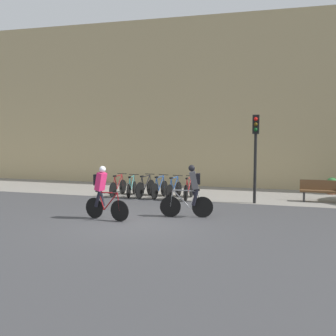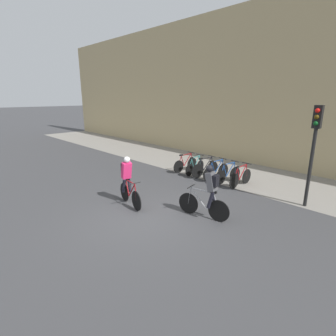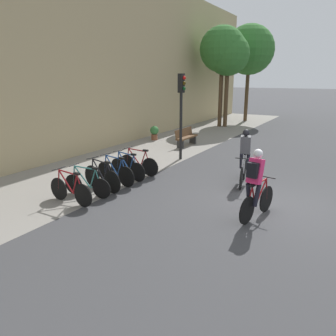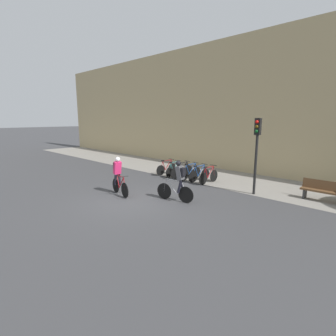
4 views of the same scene
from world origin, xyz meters
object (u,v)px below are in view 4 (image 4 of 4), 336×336
(parked_bike_4, at_px, (199,174))
(parked_bike_5, at_px, (209,176))
(cyclist_pink, at_px, (118,175))
(cyclist_grey, at_px, (178,180))
(parked_bike_3, at_px, (190,173))
(parked_bike_0, at_px, (166,168))
(parked_bike_1, at_px, (174,170))
(traffic_light_pole, at_px, (257,142))
(bench, at_px, (323,191))
(parked_bike_2, at_px, (182,171))

(parked_bike_4, bearing_deg, parked_bike_5, -0.03)
(cyclist_pink, distance_m, cyclist_grey, 3.00)
(parked_bike_3, relative_size, parked_bike_4, 1.03)
(parked_bike_0, bearing_deg, parked_bike_5, -0.00)
(parked_bike_1, relative_size, parked_bike_3, 0.96)
(parked_bike_1, height_order, parked_bike_4, parked_bike_4)
(parked_bike_5, bearing_deg, parked_bike_0, 180.00)
(traffic_light_pole, bearing_deg, parked_bike_5, 174.85)
(cyclist_pink, relative_size, parked_bike_3, 1.07)
(cyclist_grey, distance_m, parked_bike_5, 3.76)
(cyclist_pink, relative_size, parked_bike_1, 1.11)
(cyclist_pink, distance_m, parked_bike_4, 4.89)
(cyclist_grey, relative_size, parked_bike_0, 1.09)
(parked_bike_4, bearing_deg, parked_bike_1, -179.96)
(parked_bike_1, xyz_separation_m, bench, (8.05, 0.85, 0.09))
(parked_bike_2, bearing_deg, parked_bike_1, -179.84)
(traffic_light_pole, bearing_deg, parked_bike_1, 177.35)
(parked_bike_4, bearing_deg, bench, 7.91)
(parked_bike_1, distance_m, parked_bike_2, 0.65)
(parked_bike_1, height_order, parked_bike_5, parked_bike_5)
(cyclist_pink, distance_m, traffic_light_pole, 6.59)
(parked_bike_4, bearing_deg, parked_bike_0, -179.99)
(traffic_light_pole, distance_m, bench, 3.48)
(parked_bike_5, distance_m, bench, 5.49)
(parked_bike_3, bearing_deg, parked_bike_2, 179.95)
(parked_bike_1, xyz_separation_m, parked_bike_3, (1.31, 0.00, 0.02))
(parked_bike_4, relative_size, parked_bike_5, 0.97)
(parked_bike_2, bearing_deg, parked_bike_3, -0.05)
(parked_bike_2, bearing_deg, parked_bike_4, -0.03)
(cyclist_grey, bearing_deg, cyclist_pink, -157.69)
(cyclist_pink, xyz_separation_m, cyclist_grey, (2.77, 1.14, -0.00))
(cyclist_grey, height_order, parked_bike_4, cyclist_grey)
(cyclist_pink, height_order, parked_bike_5, cyclist_pink)
(parked_bike_1, relative_size, parked_bike_4, 0.99)
(parked_bike_3, distance_m, parked_bike_5, 1.31)
(parked_bike_2, height_order, parked_bike_3, parked_bike_2)
(parked_bike_0, distance_m, parked_bike_5, 3.28)
(parked_bike_5, bearing_deg, parked_bike_3, 179.98)
(parked_bike_2, xyz_separation_m, parked_bike_3, (0.66, -0.00, -0.01))
(parked_bike_1, xyz_separation_m, traffic_light_pole, (5.42, -0.25, 2.09))
(parked_bike_3, bearing_deg, parked_bike_5, -0.02)
(parked_bike_5, xyz_separation_m, bench, (5.43, 0.85, 0.07))
(bench, bearing_deg, parked_bike_0, -174.46)
(cyclist_pink, xyz_separation_m, parked_bike_3, (0.48, 4.73, -0.54))
(cyclist_pink, distance_m, bench, 9.13)
(parked_bike_5, relative_size, traffic_light_pole, 0.47)
(cyclist_grey, bearing_deg, parked_bike_0, 139.87)
(parked_bike_1, height_order, traffic_light_pole, traffic_light_pole)
(parked_bike_0, height_order, parked_bike_1, parked_bike_0)
(parked_bike_0, bearing_deg, bench, 5.54)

